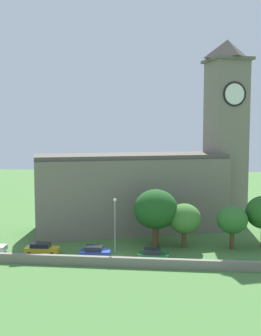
{
  "coord_description": "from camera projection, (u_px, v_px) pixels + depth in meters",
  "views": [
    {
      "loc": [
        8.55,
        -54.14,
        17.65
      ],
      "look_at": [
        1.79,
        6.98,
        11.68
      ],
      "focal_mm": 44.59,
      "sensor_mm": 36.0,
      "label": 1
    }
  ],
  "objects": [
    {
      "name": "tree_riverside_east",
      "position": [
        232.0,
        220.0,
        60.44
      ],
      "size": [
        4.46,
        4.46,
        6.35
      ],
      "color": "brown",
      "rests_on": "ground"
    },
    {
      "name": "tree_riverside_west",
      "position": [
        184.0,
        219.0,
        61.22
      ],
      "size": [
        4.87,
        4.87,
        6.54
      ],
      "color": "brown",
      "rests_on": "ground"
    },
    {
      "name": "streetlamp_west_mid",
      "position": [
        115.0,
        218.0,
        58.07
      ],
      "size": [
        0.44,
        0.44,
        7.85
      ],
      "color": "#9EA0A5",
      "rests_on": "ground"
    },
    {
      "name": "ground_plane",
      "position": [
        125.0,
        231.0,
        71.04
      ],
      "size": [
        200.0,
        200.0,
        0.0
      ],
      "primitive_type": "plane",
      "color": "#477538"
    },
    {
      "name": "tree_churchyard",
      "position": [
        156.0,
        209.0,
        61.42
      ],
      "size": [
        6.48,
        6.48,
        8.6
      ],
      "color": "brown",
      "rests_on": "ground"
    },
    {
      "name": "car_blue",
      "position": [
        95.0,
        252.0,
        56.32
      ],
      "size": [
        4.16,
        2.45,
        1.74
      ],
      "color": "#233D9E",
      "rests_on": "ground"
    },
    {
      "name": "church",
      "position": [
        152.0,
        179.0,
        72.32
      ],
      "size": [
        37.99,
        20.72,
        33.04
      ],
      "color": "slate",
      "rests_on": "ground"
    },
    {
      "name": "car_yellow",
      "position": [
        42.0,
        249.0,
        57.98
      ],
      "size": [
        4.75,
        2.29,
        1.68
      ],
      "color": "gold",
      "rests_on": "ground"
    },
    {
      "name": "car_green",
      "position": [
        153.0,
        255.0,
        55.23
      ],
      "size": [
        4.12,
        2.22,
        1.63
      ],
      "color": "#1E6B38",
      "rests_on": "ground"
    },
    {
      "name": "quay_barrier",
      "position": [
        108.0,
        261.0,
        53.34
      ],
      "size": [
        47.84,
        0.7,
        1.19
      ],
      "primitive_type": "cube",
      "color": "gray",
      "rests_on": "ground"
    }
  ]
}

